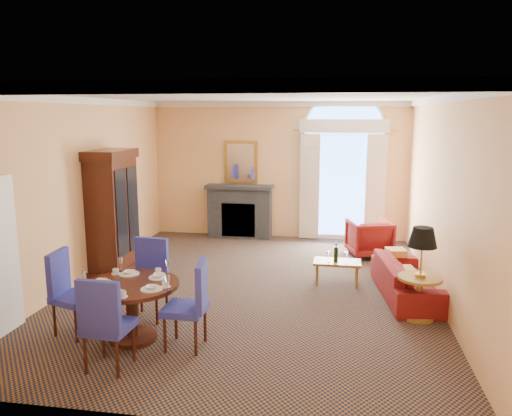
% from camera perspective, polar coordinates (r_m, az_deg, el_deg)
% --- Properties ---
extents(ground, '(7.50, 7.50, 0.00)m').
position_cam_1_polar(ground, '(8.56, -0.55, -9.20)').
color(ground, '#101B32').
rests_on(ground, ground).
extents(room_envelope, '(6.04, 7.52, 3.45)m').
position_cam_1_polar(room_envelope, '(8.72, 0.02, 8.04)').
color(room_envelope, '#FDBF79').
rests_on(room_envelope, ground).
extents(armoire, '(0.65, 1.16, 2.28)m').
position_cam_1_polar(armoire, '(9.63, -16.09, -0.60)').
color(armoire, black).
rests_on(armoire, ground).
extents(dining_table, '(1.23, 1.23, 0.97)m').
position_cam_1_polar(dining_table, '(6.74, -14.01, -9.91)').
color(dining_table, black).
rests_on(dining_table, ground).
extents(dining_chair_north, '(0.53, 0.55, 1.14)m').
position_cam_1_polar(dining_chair_north, '(7.46, -12.03, -7.23)').
color(dining_chair_north, '#272B9D').
rests_on(dining_chair_north, ground).
extents(dining_chair_south, '(0.54, 0.55, 1.14)m').
position_cam_1_polar(dining_chair_south, '(5.98, -16.97, -12.02)').
color(dining_chair_south, '#272B9D').
rests_on(dining_chair_south, ground).
extents(dining_chair_east, '(0.56, 0.54, 1.14)m').
position_cam_1_polar(dining_chair_east, '(6.34, -7.23, -10.31)').
color(dining_chair_east, '#272B9D').
rests_on(dining_chair_east, ground).
extents(dining_chair_west, '(0.64, 0.64, 1.14)m').
position_cam_1_polar(dining_chair_west, '(7.16, -20.75, -8.46)').
color(dining_chair_west, '#272B9D').
rests_on(dining_chair_west, ground).
extents(sofa, '(1.03, 2.11, 0.59)m').
position_cam_1_polar(sofa, '(8.48, 16.90, -7.77)').
color(sofa, maroon).
rests_on(sofa, ground).
extents(armchair, '(1.01, 1.03, 0.76)m').
position_cam_1_polar(armchair, '(10.63, 12.81, -3.36)').
color(armchair, maroon).
rests_on(armchair, ground).
extents(coffee_table, '(0.81, 0.46, 0.76)m').
position_cam_1_polar(coffee_table, '(8.79, 9.24, -6.13)').
color(coffee_table, '#A47B31').
rests_on(coffee_table, ground).
extents(side_table, '(0.63, 0.63, 1.32)m').
position_cam_1_polar(side_table, '(7.50, 18.36, -5.81)').
color(side_table, '#A47B31').
rests_on(side_table, ground).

